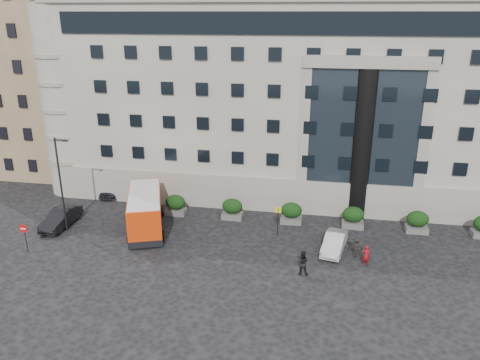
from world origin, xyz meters
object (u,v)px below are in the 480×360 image
(parked_car_c, at_px, (117,185))
(pedestrian_a, at_px, (366,255))
(hedge_a, at_px, (176,205))
(hedge_c, at_px, (291,213))
(minibus, at_px, (145,210))
(pedestrian_c, at_px, (356,247))
(hedge_d, at_px, (353,217))
(street_lamp, at_px, (61,181))
(no_entry_sign, at_px, (24,233))
(bus_stop_sign, at_px, (278,217))
(red_truck, at_px, (83,163))
(hedge_e, at_px, (417,222))
(white_taxi, at_px, (334,243))
(parked_car_b, at_px, (61,218))
(parked_car_d, at_px, (132,174))
(pedestrian_b, at_px, (302,263))
(hedge_b, at_px, (232,209))

(parked_car_c, height_order, pedestrian_a, pedestrian_a)
(hedge_a, relative_size, hedge_c, 1.00)
(minibus, height_order, pedestrian_c, minibus)
(pedestrian_c, bearing_deg, hedge_d, -92.87)
(street_lamp, xyz_separation_m, no_entry_sign, (-1.06, -4.04, -2.72))
(bus_stop_sign, height_order, red_truck, red_truck)
(hedge_e, height_order, white_taxi, hedge_e)
(pedestrian_a, bearing_deg, parked_car_c, -19.39)
(white_taxi, bearing_deg, pedestrian_a, -28.60)
(parked_car_b, bearing_deg, bus_stop_sign, 5.58)
(parked_car_d, height_order, pedestrian_a, pedestrian_a)
(no_entry_sign, bearing_deg, pedestrian_a, 5.62)
(no_entry_sign, relative_size, red_truck, 0.47)
(pedestrian_b, bearing_deg, hedge_c, -83.00)
(bus_stop_sign, height_order, pedestrian_b, bus_stop_sign)
(no_entry_sign, bearing_deg, pedestrian_c, 8.44)
(minibus, bearing_deg, pedestrian_b, -40.45)
(hedge_b, height_order, street_lamp, street_lamp)
(hedge_a, xyz_separation_m, hedge_b, (5.20, 0.00, 0.00))
(bus_stop_sign, relative_size, minibus, 0.31)
(parked_car_c, bearing_deg, pedestrian_b, -32.84)
(red_truck, bearing_deg, parked_car_c, -36.59)
(hedge_c, distance_m, pedestrian_a, 8.61)
(no_entry_sign, bearing_deg, white_taxi, 10.58)
(hedge_e, distance_m, parked_car_b, 29.93)
(hedge_c, height_order, bus_stop_sign, bus_stop_sign)
(pedestrian_a, bearing_deg, pedestrian_b, 28.99)
(hedge_d, distance_m, parked_car_b, 24.79)
(street_lamp, xyz_separation_m, parked_car_c, (0.44, 9.00, -3.61))
(hedge_d, bearing_deg, bus_stop_sign, -155.34)
(no_entry_sign, bearing_deg, hedge_d, 19.76)
(hedge_d, relative_size, hedge_e, 1.00)
(pedestrian_a, bearing_deg, street_lamp, 0.93)
(hedge_d, relative_size, parked_car_d, 0.39)
(red_truck, bearing_deg, hedge_e, -13.84)
(bus_stop_sign, bearing_deg, hedge_b, 146.93)
(minibus, bearing_deg, hedge_c, -4.04)
(hedge_a, height_order, parked_car_c, hedge_a)
(white_taxi, bearing_deg, pedestrian_b, -109.53)
(parked_car_c, relative_size, parked_car_d, 1.12)
(pedestrian_b, xyz_separation_m, pedestrian_c, (3.82, 3.18, -0.10))
(hedge_c, bearing_deg, parked_car_b, -167.87)
(hedge_a, bearing_deg, hedge_e, 0.00)
(parked_car_d, xyz_separation_m, white_taxi, (21.50, -12.74, 0.04))
(minibus, xyz_separation_m, pedestrian_b, (13.29, -5.00, -0.85))
(parked_car_b, relative_size, white_taxi, 1.10)
(hedge_e, distance_m, white_taxi, 8.18)
(parked_car_b, distance_m, parked_car_d, 12.41)
(minibus, relative_size, red_truck, 1.64)
(bus_stop_sign, relative_size, parked_car_c, 0.48)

